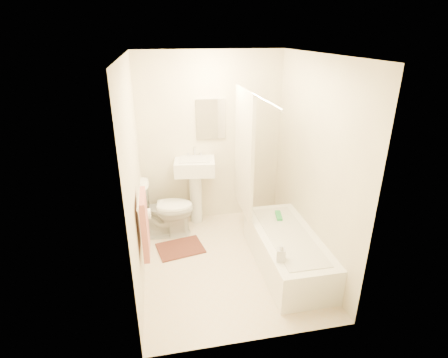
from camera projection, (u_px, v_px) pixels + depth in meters
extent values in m
plane|color=beige|center=(228.00, 262.00, 4.28)|extent=(2.40, 2.40, 0.00)
plane|color=white|center=(229.00, 55.00, 3.34)|extent=(2.40, 2.40, 0.00)
cube|color=beige|center=(211.00, 140.00, 4.89)|extent=(2.00, 0.02, 2.40)
cube|color=beige|center=(134.00, 178.00, 3.63)|extent=(0.02, 2.40, 2.40)
cube|color=beige|center=(314.00, 165.00, 3.99)|extent=(0.02, 2.40, 2.40)
cube|color=white|center=(211.00, 119.00, 4.76)|extent=(0.40, 0.03, 0.55)
cylinder|color=silver|center=(255.00, 94.00, 3.64)|extent=(0.03, 1.70, 0.03)
cube|color=silver|center=(244.00, 153.00, 4.31)|extent=(0.04, 0.80, 1.55)
cylinder|color=silver|center=(139.00, 196.00, 3.45)|extent=(0.02, 0.60, 0.02)
cube|color=#CC7266|center=(145.00, 224.00, 3.58)|extent=(0.06, 0.45, 0.66)
cylinder|color=white|center=(146.00, 214.00, 3.95)|extent=(0.11, 0.12, 0.12)
imported|color=white|center=(165.00, 209.00, 4.72)|extent=(0.83, 0.51, 0.78)
cube|color=#562B22|center=(180.00, 248.00, 4.53)|extent=(0.64, 0.53, 0.02)
imported|color=silver|center=(281.00, 252.00, 3.57)|extent=(0.11, 0.11, 0.20)
cube|color=green|center=(279.00, 216.00, 4.43)|extent=(0.11, 0.23, 0.04)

